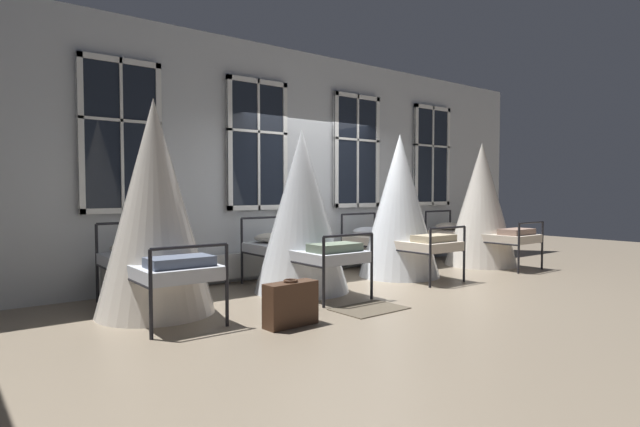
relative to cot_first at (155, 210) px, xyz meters
The scene contains 9 objects.
ground 3.19m from the cot_first, ahead, with size 19.53×19.53×0.00m, color gray.
back_wall_with_windows 3.30m from the cot_first, 22.63° to the left, with size 10.76×0.10×3.57m, color silver.
window_bank 3.19m from the cot_first, 20.64° to the left, with size 6.99×0.10×2.94m.
cot_first is the anchor object (origin of this frame).
cot_second 2.00m from the cot_first, ahead, with size 1.28×1.95×2.17m.
cot_third 3.93m from the cot_first, ahead, with size 1.28×1.96×2.24m.
cot_fourth 5.98m from the cot_first, ahead, with size 1.28×1.97×2.21m.
rug_second 2.63m from the cot_first, 33.25° to the right, with size 0.80×0.56×0.01m, color brown.
suitcase_dark 1.85m from the cot_first, 57.11° to the right, with size 0.57×0.24×0.47m.
Camera 1 is at (-4.96, -5.58, 1.35)m, focal length 28.63 mm.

